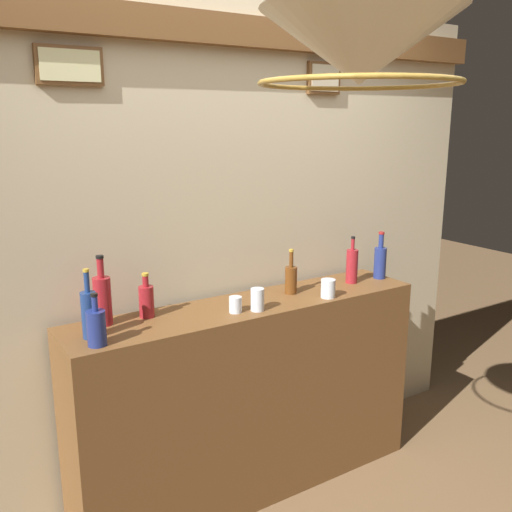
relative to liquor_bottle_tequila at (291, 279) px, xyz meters
name	(u,v)px	position (x,y,z in m)	size (l,w,h in m)	color
panelled_rear_partition	(223,237)	(-0.26, 0.24, 0.21)	(3.32, 0.15, 2.46)	beige
bar_shelf_unit	(251,398)	(-0.26, -0.03, -0.59)	(1.84, 0.38, 1.02)	brown
liquor_bottle_tequila	(291,279)	(0.00, 0.00, 0.00)	(0.06, 0.06, 0.23)	#603413
liquor_bottle_whiskey	(380,261)	(0.60, -0.04, 0.02)	(0.07, 0.07, 0.27)	navy
liquor_bottle_scotch	(146,300)	(-0.76, 0.06, 0.00)	(0.07, 0.07, 0.21)	maroon
liquor_bottle_sherry	(352,265)	(0.40, -0.02, 0.02)	(0.06, 0.06, 0.26)	maroon
liquor_bottle_mezcal	(102,299)	(-0.96, 0.07, 0.04)	(0.08, 0.08, 0.31)	maroon
liquor_bottle_gin	(89,313)	(-1.05, -0.05, 0.03)	(0.06, 0.06, 0.29)	navy
liquor_bottle_bourbon	(96,327)	(-1.06, -0.14, 0.00)	(0.08, 0.08, 0.22)	navy
glass_tumbler_rocks	(328,288)	(0.12, -0.16, -0.03)	(0.07, 0.07, 0.09)	silver
glass_tumbler_highball	(235,305)	(-0.39, -0.10, -0.04)	(0.06, 0.06, 0.08)	silver
glass_tumbler_shot	(257,300)	(-0.29, -0.13, -0.03)	(0.06, 0.06, 0.11)	silver
pendant_lamp	(360,50)	(-0.40, -0.88, 1.01)	(0.63, 0.63, 0.56)	#EFE5C6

